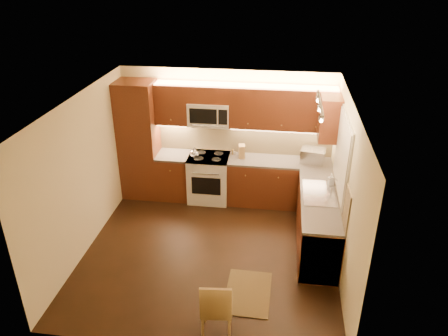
# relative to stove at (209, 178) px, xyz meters

# --- Properties ---
(floor) EXTENTS (4.00, 4.00, 0.01)m
(floor) POSITION_rel_stove_xyz_m (0.30, -1.68, -0.46)
(floor) COLOR black
(floor) RESTS_ON ground
(ceiling) EXTENTS (4.00, 4.00, 0.01)m
(ceiling) POSITION_rel_stove_xyz_m (0.30, -1.68, 2.04)
(ceiling) COLOR beige
(ceiling) RESTS_ON ground
(wall_back) EXTENTS (4.00, 0.01, 2.50)m
(wall_back) POSITION_rel_stove_xyz_m (0.30, 0.32, 0.79)
(wall_back) COLOR beige
(wall_back) RESTS_ON ground
(wall_front) EXTENTS (4.00, 0.01, 2.50)m
(wall_front) POSITION_rel_stove_xyz_m (0.30, -3.67, 0.79)
(wall_front) COLOR beige
(wall_front) RESTS_ON ground
(wall_left) EXTENTS (0.01, 4.00, 2.50)m
(wall_left) POSITION_rel_stove_xyz_m (-1.70, -1.68, 0.79)
(wall_left) COLOR beige
(wall_left) RESTS_ON ground
(wall_right) EXTENTS (0.01, 4.00, 2.50)m
(wall_right) POSITION_rel_stove_xyz_m (2.30, -1.68, 0.79)
(wall_right) COLOR beige
(wall_right) RESTS_ON ground
(pantry) EXTENTS (0.70, 0.60, 2.30)m
(pantry) POSITION_rel_stove_xyz_m (-1.35, 0.02, 0.69)
(pantry) COLOR #451E0E
(pantry) RESTS_ON floor
(base_cab_back_left) EXTENTS (0.62, 0.60, 0.86)m
(base_cab_back_left) POSITION_rel_stove_xyz_m (-0.69, 0.02, -0.03)
(base_cab_back_left) COLOR #451E0E
(base_cab_back_left) RESTS_ON floor
(counter_back_left) EXTENTS (0.62, 0.60, 0.04)m
(counter_back_left) POSITION_rel_stove_xyz_m (-0.69, 0.02, 0.42)
(counter_back_left) COLOR #32302E
(counter_back_left) RESTS_ON base_cab_back_left
(base_cab_back_right) EXTENTS (1.92, 0.60, 0.86)m
(base_cab_back_right) POSITION_rel_stove_xyz_m (1.34, 0.02, -0.03)
(base_cab_back_right) COLOR #451E0E
(base_cab_back_right) RESTS_ON floor
(counter_back_right) EXTENTS (1.92, 0.60, 0.04)m
(counter_back_right) POSITION_rel_stove_xyz_m (1.34, 0.02, 0.42)
(counter_back_right) COLOR #32302E
(counter_back_right) RESTS_ON base_cab_back_right
(base_cab_right) EXTENTS (0.60, 2.00, 0.86)m
(base_cab_right) POSITION_rel_stove_xyz_m (2.00, -1.28, -0.03)
(base_cab_right) COLOR #451E0E
(base_cab_right) RESTS_ON floor
(counter_right) EXTENTS (0.60, 2.00, 0.04)m
(counter_right) POSITION_rel_stove_xyz_m (2.00, -1.28, 0.42)
(counter_right) COLOR #32302E
(counter_right) RESTS_ON base_cab_right
(dishwasher) EXTENTS (0.58, 0.60, 0.84)m
(dishwasher) POSITION_rel_stove_xyz_m (2.00, -1.98, -0.03)
(dishwasher) COLOR silver
(dishwasher) RESTS_ON floor
(backsplash_back) EXTENTS (3.30, 0.02, 0.60)m
(backsplash_back) POSITION_rel_stove_xyz_m (0.65, 0.31, 0.74)
(backsplash_back) COLOR tan
(backsplash_back) RESTS_ON wall_back
(backsplash_right) EXTENTS (0.02, 2.00, 0.60)m
(backsplash_right) POSITION_rel_stove_xyz_m (2.29, -1.28, 0.74)
(backsplash_right) COLOR tan
(backsplash_right) RESTS_ON wall_right
(upper_cab_back_left) EXTENTS (0.62, 0.35, 0.75)m
(upper_cab_back_left) POSITION_rel_stove_xyz_m (-0.69, 0.15, 1.42)
(upper_cab_back_left) COLOR #451E0E
(upper_cab_back_left) RESTS_ON wall_back
(upper_cab_back_right) EXTENTS (1.92, 0.35, 0.75)m
(upper_cab_back_right) POSITION_rel_stove_xyz_m (1.34, 0.15, 1.42)
(upper_cab_back_right) COLOR #451E0E
(upper_cab_back_right) RESTS_ON wall_back
(upper_cab_bridge) EXTENTS (0.76, 0.35, 0.31)m
(upper_cab_bridge) POSITION_rel_stove_xyz_m (0.00, 0.15, 1.63)
(upper_cab_bridge) COLOR #451E0E
(upper_cab_bridge) RESTS_ON wall_back
(upper_cab_right_corner) EXTENTS (0.35, 0.50, 0.75)m
(upper_cab_right_corner) POSITION_rel_stove_xyz_m (2.12, -0.28, 1.42)
(upper_cab_right_corner) COLOR #451E0E
(upper_cab_right_corner) RESTS_ON wall_right
(stove) EXTENTS (0.76, 0.65, 0.92)m
(stove) POSITION_rel_stove_xyz_m (0.00, 0.00, 0.00)
(stove) COLOR silver
(stove) RESTS_ON floor
(microwave) EXTENTS (0.76, 0.38, 0.44)m
(microwave) POSITION_rel_stove_xyz_m (0.00, 0.14, 1.26)
(microwave) COLOR silver
(microwave) RESTS_ON wall_back
(window_frame) EXTENTS (0.03, 1.44, 1.24)m
(window_frame) POSITION_rel_stove_xyz_m (2.29, -1.12, 1.14)
(window_frame) COLOR silver
(window_frame) RESTS_ON wall_right
(window_blinds) EXTENTS (0.02, 1.36, 1.16)m
(window_blinds) POSITION_rel_stove_xyz_m (2.27, -1.12, 1.14)
(window_blinds) COLOR silver
(window_blinds) RESTS_ON wall_right
(sink) EXTENTS (0.52, 0.86, 0.15)m
(sink) POSITION_rel_stove_xyz_m (2.00, -1.12, 0.52)
(sink) COLOR silver
(sink) RESTS_ON counter_right
(faucet) EXTENTS (0.20, 0.04, 0.30)m
(faucet) POSITION_rel_stove_xyz_m (2.18, -1.12, 0.59)
(faucet) COLOR silver
(faucet) RESTS_ON counter_right
(track_light_bar) EXTENTS (0.04, 1.20, 0.03)m
(track_light_bar) POSITION_rel_stove_xyz_m (1.85, -1.27, 2.00)
(track_light_bar) COLOR silver
(track_light_bar) RESTS_ON ceiling
(kettle) EXTENTS (0.19, 0.19, 0.19)m
(kettle) POSITION_rel_stove_xyz_m (-0.27, -0.06, 0.56)
(kettle) COLOR silver
(kettle) RESTS_ON stove
(toaster_oven) EXTENTS (0.48, 0.39, 0.26)m
(toaster_oven) POSITION_rel_stove_xyz_m (1.93, 0.05, 0.57)
(toaster_oven) COLOR silver
(toaster_oven) RESTS_ON counter_back_right
(knife_block) EXTENTS (0.14, 0.19, 0.25)m
(knife_block) POSITION_rel_stove_xyz_m (0.62, 0.08, 0.56)
(knife_block) COLOR olive
(knife_block) RESTS_ON counter_back_right
(spice_jar_a) EXTENTS (0.06, 0.06, 0.09)m
(spice_jar_a) POSITION_rel_stove_xyz_m (0.47, 0.17, 0.48)
(spice_jar_a) COLOR silver
(spice_jar_a) RESTS_ON counter_back_right
(spice_jar_b) EXTENTS (0.05, 0.05, 0.11)m
(spice_jar_b) POSITION_rel_stove_xyz_m (0.44, 0.18, 0.49)
(spice_jar_b) COLOR brown
(spice_jar_b) RESTS_ON counter_back_right
(spice_jar_c) EXTENTS (0.05, 0.05, 0.09)m
(spice_jar_c) POSITION_rel_stove_xyz_m (0.56, 0.13, 0.49)
(spice_jar_c) COLOR silver
(spice_jar_c) RESTS_ON counter_back_right
(spice_jar_d) EXTENTS (0.05, 0.05, 0.09)m
(spice_jar_d) POSITION_rel_stove_xyz_m (0.57, 0.13, 0.48)
(spice_jar_d) COLOR #AA7333
(spice_jar_d) RESTS_ON counter_back_right
(soap_bottle) EXTENTS (0.12, 0.12, 0.21)m
(soap_bottle) POSITION_rel_stove_xyz_m (2.19, -0.81, 0.54)
(soap_bottle) COLOR #BCBCC0
(soap_bottle) RESTS_ON counter_right
(rug) EXTENTS (0.64, 0.95, 0.01)m
(rug) POSITION_rel_stove_xyz_m (1.00, -2.58, -0.45)
(rug) COLOR black
(rug) RESTS_ON floor
(dining_chair) EXTENTS (0.42, 0.42, 0.87)m
(dining_chair) POSITION_rel_stove_xyz_m (0.67, -3.34, -0.03)
(dining_chair) COLOR olive
(dining_chair) RESTS_ON floor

